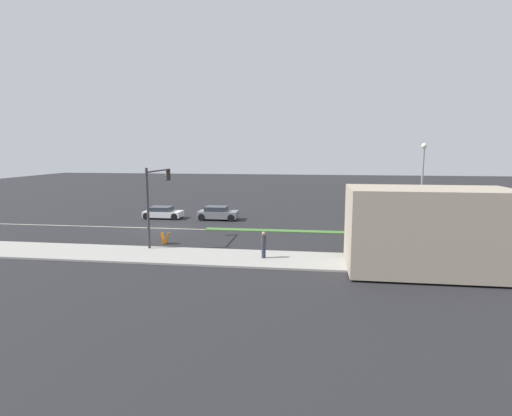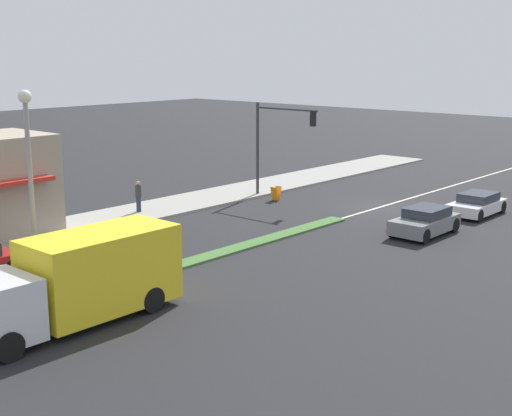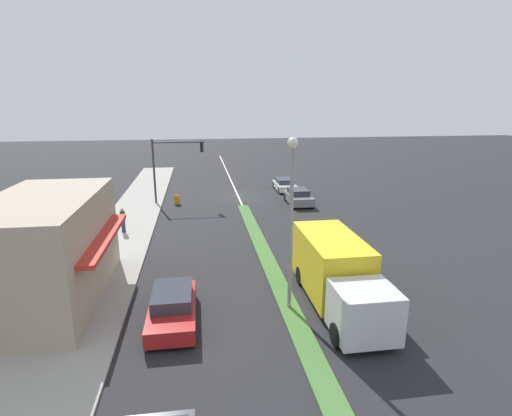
% 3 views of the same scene
% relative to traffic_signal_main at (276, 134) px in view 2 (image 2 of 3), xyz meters
% --- Properties ---
extents(ground_plane, '(160.00, 160.00, 0.00)m').
position_rel_traffic_signal_main_xyz_m(ground_plane, '(-6.12, 16.08, -3.90)').
color(ground_plane, '#232326').
extents(lane_marking_center, '(0.16, 60.00, 0.01)m').
position_rel_traffic_signal_main_xyz_m(lane_marking_center, '(-6.12, -1.92, -3.90)').
color(lane_marking_center, beige).
rests_on(lane_marking_center, ground).
extents(traffic_signal_main, '(4.59, 0.34, 5.60)m').
position_rel_traffic_signal_main_xyz_m(traffic_signal_main, '(0.00, 0.00, 0.00)').
color(traffic_signal_main, '#333338').
rests_on(traffic_signal_main, sidewalk_right).
extents(street_lamp, '(0.44, 0.44, 7.37)m').
position_rel_traffic_signal_main_xyz_m(street_lamp, '(-6.12, 19.96, 0.88)').
color(street_lamp, gray).
rests_on(street_lamp, median_strip).
extents(pedestrian, '(0.34, 0.34, 1.70)m').
position_rel_traffic_signal_main_xyz_m(pedestrian, '(2.84, 8.23, -2.88)').
color(pedestrian, '#282D42').
rests_on(pedestrian, sidewalk_right).
extents(warning_aframe_sign, '(0.45, 0.53, 0.84)m').
position_rel_traffic_signal_main_xyz_m(warning_aframe_sign, '(-0.45, 0.47, -3.47)').
color(warning_aframe_sign, orange).
rests_on(warning_aframe_sign, ground).
extents(delivery_truck, '(2.44, 7.50, 2.87)m').
position_rel_traffic_signal_main_xyz_m(delivery_truck, '(-8.32, 19.79, -2.43)').
color(delivery_truck, silver).
rests_on(delivery_truck, ground).
extents(suv_grey, '(1.89, 3.89, 1.34)m').
position_rel_traffic_signal_main_xyz_m(suv_grey, '(-11.12, 1.96, -3.24)').
color(suv_grey, slate).
rests_on(suv_grey, ground).
extents(van_white, '(1.88, 3.82, 1.21)m').
position_rel_traffic_signal_main_xyz_m(van_white, '(-11.12, -3.79, -3.31)').
color(van_white, silver).
rests_on(van_white, ground).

